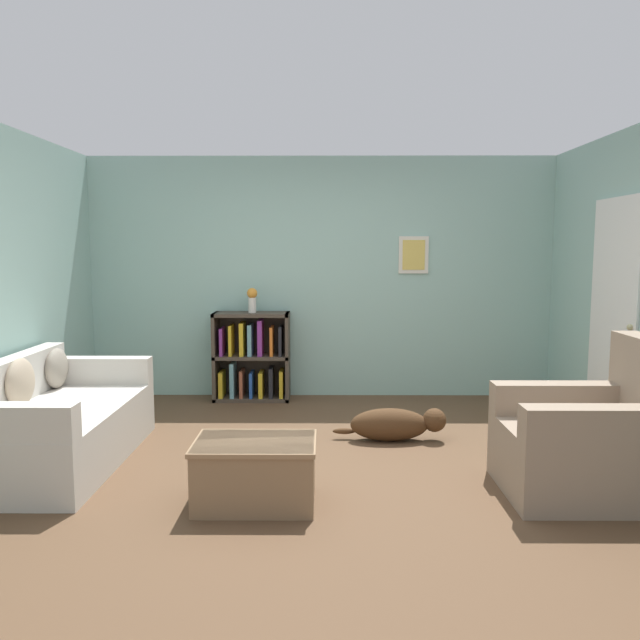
% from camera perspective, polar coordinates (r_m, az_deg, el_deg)
% --- Properties ---
extents(ground_plane, '(14.00, 14.00, 0.00)m').
position_cam_1_polar(ground_plane, '(4.86, -0.03, -12.97)').
color(ground_plane, brown).
extents(wall_back, '(5.60, 0.13, 2.60)m').
position_cam_1_polar(wall_back, '(6.83, 0.11, 3.89)').
color(wall_back, '#93BCB2').
rests_on(wall_back, ground_plane).
extents(couch, '(0.95, 1.82, 0.81)m').
position_cam_1_polar(couch, '(5.19, -23.34, -8.70)').
color(couch, beige).
rests_on(couch, ground_plane).
extents(bookshelf, '(0.81, 0.35, 0.94)m').
position_cam_1_polar(bookshelf, '(6.74, -6.24, -3.48)').
color(bookshelf, '#42382D').
rests_on(bookshelf, ground_plane).
extents(recliner_chair, '(1.04, 0.84, 1.04)m').
position_cam_1_polar(recliner_chair, '(4.56, 23.73, -10.12)').
color(recliner_chair, gray).
rests_on(recliner_chair, ground_plane).
extents(coffee_table, '(0.77, 0.52, 0.41)m').
position_cam_1_polar(coffee_table, '(4.10, -5.93, -13.51)').
color(coffee_table, '#846647').
rests_on(coffee_table, ground_plane).
extents(dog, '(0.96, 0.25, 0.28)m').
position_cam_1_polar(dog, '(5.38, 6.92, -9.42)').
color(dog, '#472D19').
rests_on(dog, ground_plane).
extents(vase, '(0.11, 0.11, 0.26)m').
position_cam_1_polar(vase, '(6.64, -6.22, 1.95)').
color(vase, silver).
rests_on(vase, bookshelf).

